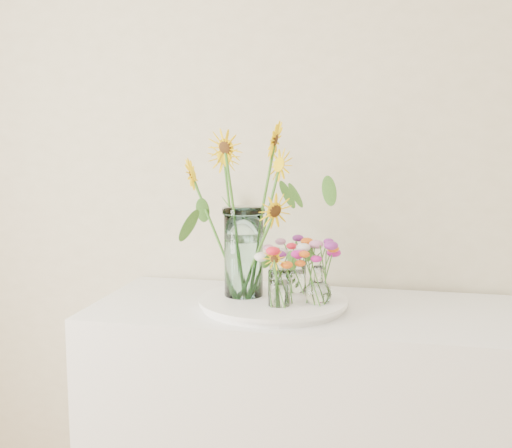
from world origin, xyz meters
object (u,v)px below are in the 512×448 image
at_px(counter, 305,437).
at_px(small_vase_b, 318,285).
at_px(small_vase_a, 279,289).
at_px(mason_jar, 244,252).
at_px(small_vase_c, 297,277).
at_px(tray, 273,304).

bearing_deg(counter, small_vase_b, -48.83).
distance_m(counter, small_vase_a, 0.55).
relative_size(counter, small_vase_a, 11.90).
distance_m(mason_jar, small_vase_a, 0.19).
bearing_deg(small_vase_c, tray, -118.39).
height_order(small_vase_a, small_vase_c, small_vase_a).
height_order(tray, small_vase_c, small_vase_c).
bearing_deg(small_vase_c, small_vase_a, -97.95).
bearing_deg(small_vase_b, mason_jar, 170.98).
bearing_deg(small_vase_a, small_vase_c, 82.05).
bearing_deg(tray, small_vase_b, -6.71).
bearing_deg(counter, tray, -163.08).
bearing_deg(small_vase_b, tray, 173.29).
height_order(counter, small_vase_c, small_vase_c).
relative_size(counter, small_vase_b, 11.30).
distance_m(small_vase_b, small_vase_c, 0.16).
height_order(mason_jar, small_vase_c, mason_jar).
bearing_deg(small_vase_b, small_vase_a, -152.38).
relative_size(small_vase_a, small_vase_c, 1.07).
xyz_separation_m(mason_jar, small_vase_c, (0.16, 0.09, -0.09)).
xyz_separation_m(tray, small_vase_b, (0.15, -0.02, 0.07)).
distance_m(small_vase_a, small_vase_c, 0.19).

